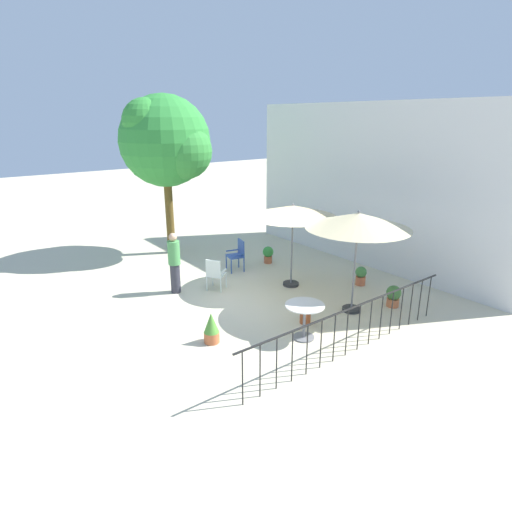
{
  "coord_description": "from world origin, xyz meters",
  "views": [
    {
      "loc": [
        8.28,
        -6.07,
        4.5
      ],
      "look_at": [
        0.0,
        0.27,
        1.07
      ],
      "focal_mm": 29.77,
      "sensor_mm": 36.0,
      "label": 1
    }
  ],
  "objects_px": {
    "patio_umbrella_1": "(293,212)",
    "shade_tree": "(167,141)",
    "cafe_table_0": "(304,315)",
    "potted_plant_2": "(211,328)",
    "patio_chair_0": "(215,273)",
    "standing_person": "(174,262)",
    "potted_plant_0": "(393,295)",
    "patio_umbrella_0": "(358,221)",
    "patio_chair_1": "(238,253)",
    "potted_plant_3": "(305,310)",
    "potted_plant_1": "(361,275)",
    "potted_plant_4": "(268,254)"
  },
  "relations": [
    {
      "from": "potted_plant_3",
      "to": "cafe_table_0",
      "type": "bearing_deg",
      "value": -46.15
    },
    {
      "from": "potted_plant_1",
      "to": "potted_plant_3",
      "type": "relative_size",
      "value": 0.93
    },
    {
      "from": "patio_chair_1",
      "to": "standing_person",
      "type": "distance_m",
      "value": 2.36
    },
    {
      "from": "patio_umbrella_0",
      "to": "potted_plant_4",
      "type": "height_order",
      "value": "patio_umbrella_0"
    },
    {
      "from": "shade_tree",
      "to": "standing_person",
      "type": "xyz_separation_m",
      "value": [
        3.22,
        -1.56,
        -2.92
      ]
    },
    {
      "from": "patio_umbrella_1",
      "to": "standing_person",
      "type": "distance_m",
      "value": 3.41
    },
    {
      "from": "patio_chair_0",
      "to": "standing_person",
      "type": "height_order",
      "value": "standing_person"
    },
    {
      "from": "potted_plant_1",
      "to": "patio_umbrella_1",
      "type": "bearing_deg",
      "value": -126.12
    },
    {
      "from": "potted_plant_1",
      "to": "potted_plant_4",
      "type": "bearing_deg",
      "value": -163.74
    },
    {
      "from": "standing_person",
      "to": "shade_tree",
      "type": "bearing_deg",
      "value": 154.12
    },
    {
      "from": "patio_chair_0",
      "to": "potted_plant_1",
      "type": "distance_m",
      "value": 4.07
    },
    {
      "from": "patio_umbrella_1",
      "to": "standing_person",
      "type": "bearing_deg",
      "value": -118.54
    },
    {
      "from": "patio_umbrella_0",
      "to": "standing_person",
      "type": "bearing_deg",
      "value": -141.93
    },
    {
      "from": "shade_tree",
      "to": "potted_plant_0",
      "type": "xyz_separation_m",
      "value": [
        7.32,
        2.31,
        -3.48
      ]
    },
    {
      "from": "potted_plant_2",
      "to": "patio_chair_0",
      "type": "bearing_deg",
      "value": 146.1
    },
    {
      "from": "potted_plant_0",
      "to": "standing_person",
      "type": "relative_size",
      "value": 0.33
    },
    {
      "from": "patio_chair_0",
      "to": "patio_umbrella_0",
      "type": "bearing_deg",
      "value": 31.83
    },
    {
      "from": "potted_plant_0",
      "to": "potted_plant_4",
      "type": "relative_size",
      "value": 0.99
    },
    {
      "from": "potted_plant_4",
      "to": "potted_plant_0",
      "type": "bearing_deg",
      "value": 5.0
    },
    {
      "from": "cafe_table_0",
      "to": "potted_plant_2",
      "type": "height_order",
      "value": "cafe_table_0"
    },
    {
      "from": "patio_chair_1",
      "to": "potted_plant_4",
      "type": "relative_size",
      "value": 1.74
    },
    {
      "from": "potted_plant_1",
      "to": "potted_plant_2",
      "type": "xyz_separation_m",
      "value": [
        0.2,
        -5.02,
        0.05
      ]
    },
    {
      "from": "shade_tree",
      "to": "patio_umbrella_0",
      "type": "distance_m",
      "value": 7.16
    },
    {
      "from": "patio_chair_0",
      "to": "potted_plant_4",
      "type": "xyz_separation_m",
      "value": [
        -0.9,
        2.56,
        -0.2
      ]
    },
    {
      "from": "patio_umbrella_1",
      "to": "potted_plant_2",
      "type": "xyz_separation_m",
      "value": [
        1.35,
        -3.44,
        -1.77
      ]
    },
    {
      "from": "patio_umbrella_1",
      "to": "shade_tree",
      "type": "bearing_deg",
      "value": -165.52
    },
    {
      "from": "potted_plant_1",
      "to": "standing_person",
      "type": "bearing_deg",
      "value": -121.43
    },
    {
      "from": "potted_plant_4",
      "to": "standing_person",
      "type": "height_order",
      "value": "standing_person"
    },
    {
      "from": "patio_umbrella_1",
      "to": "potted_plant_3",
      "type": "relative_size",
      "value": 4.1
    },
    {
      "from": "potted_plant_1",
      "to": "patio_chair_1",
      "type": "bearing_deg",
      "value": -145.99
    },
    {
      "from": "patio_umbrella_1",
      "to": "potted_plant_4",
      "type": "distance_m",
      "value": 2.69
    },
    {
      "from": "patio_chair_0",
      "to": "standing_person",
      "type": "relative_size",
      "value": 0.54
    },
    {
      "from": "patio_umbrella_1",
      "to": "potted_plant_1",
      "type": "relative_size",
      "value": 4.4
    },
    {
      "from": "patio_chair_0",
      "to": "potted_plant_3",
      "type": "xyz_separation_m",
      "value": [
        2.9,
        0.59,
        -0.19
      ]
    },
    {
      "from": "potted_plant_0",
      "to": "shade_tree",
      "type": "bearing_deg",
      "value": -162.48
    },
    {
      "from": "shade_tree",
      "to": "cafe_table_0",
      "type": "distance_m",
      "value": 7.85
    },
    {
      "from": "potted_plant_3",
      "to": "potted_plant_4",
      "type": "bearing_deg",
      "value": 152.49
    },
    {
      "from": "potted_plant_3",
      "to": "patio_chair_1",
      "type": "bearing_deg",
      "value": 168.24
    },
    {
      "from": "potted_plant_0",
      "to": "standing_person",
      "type": "xyz_separation_m",
      "value": [
        -4.1,
        -3.87,
        0.56
      ]
    },
    {
      "from": "patio_chair_1",
      "to": "potted_plant_3",
      "type": "height_order",
      "value": "patio_chair_1"
    },
    {
      "from": "shade_tree",
      "to": "patio_chair_0",
      "type": "distance_m",
      "value": 5.02
    },
    {
      "from": "patio_umbrella_1",
      "to": "potted_plant_3",
      "type": "height_order",
      "value": "patio_umbrella_1"
    },
    {
      "from": "shade_tree",
      "to": "patio_chair_0",
      "type": "height_order",
      "value": "shade_tree"
    },
    {
      "from": "patio_umbrella_0",
      "to": "cafe_table_0",
      "type": "relative_size",
      "value": 2.98
    },
    {
      "from": "cafe_table_0",
      "to": "potted_plant_1",
      "type": "distance_m",
      "value": 3.6
    },
    {
      "from": "cafe_table_0",
      "to": "potted_plant_3",
      "type": "distance_m",
      "value": 0.74
    },
    {
      "from": "potted_plant_3",
      "to": "potted_plant_4",
      "type": "height_order",
      "value": "potted_plant_3"
    },
    {
      "from": "patio_umbrella_0",
      "to": "potted_plant_4",
      "type": "distance_m",
      "value": 4.49
    },
    {
      "from": "potted_plant_1",
      "to": "potted_plant_3",
      "type": "bearing_deg",
      "value": -75.21
    },
    {
      "from": "potted_plant_1",
      "to": "potted_plant_4",
      "type": "distance_m",
      "value": 3.16
    }
  ]
}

